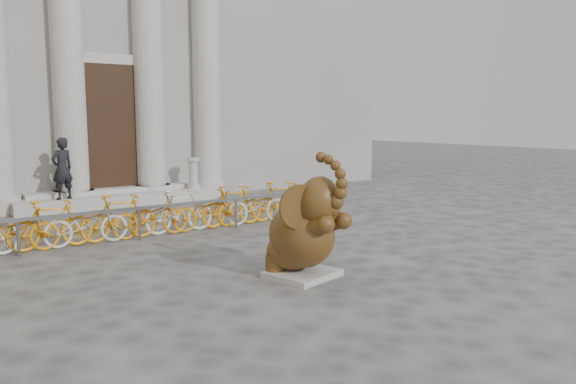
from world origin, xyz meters
TOP-DOWN VIEW (x-y plane):
  - ground at (0.00, 0.00)m, footprint 80.00×80.00m
  - classical_building at (0.00, 14.93)m, footprint 22.00×10.70m
  - entrance_steps at (0.00, 9.40)m, footprint 6.00×1.20m
  - elephant_statue at (-0.12, 0.04)m, footprint 1.36×1.63m
  - bike_rack at (-1.31, 4.56)m, footprint 9.52×0.53m
  - pedestrian at (-1.67, 9.05)m, footprint 0.72×0.59m
  - balustrade_post at (2.31, 9.10)m, footprint 0.40×0.40m

SIDE VIEW (x-z plane):
  - ground at x=0.00m, z-range 0.00..0.00m
  - entrance_steps at x=0.00m, z-range 0.00..0.36m
  - bike_rack at x=-1.31m, z-range 0.00..1.00m
  - elephant_statue at x=-0.12m, z-range -0.28..1.79m
  - balustrade_post at x=2.31m, z-range 0.32..1.30m
  - pedestrian at x=-1.67m, z-range 0.36..2.07m
  - classical_building at x=0.00m, z-range -0.02..11.98m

